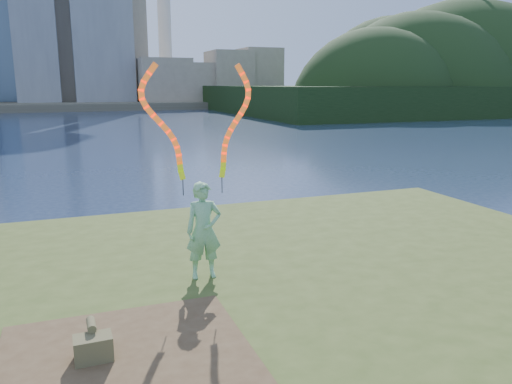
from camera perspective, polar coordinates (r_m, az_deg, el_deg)
name	(u,v)px	position (r m, az deg, el deg)	size (l,w,h in m)	color
ground	(221,296)	(10.52, -3.98, -11.79)	(320.00, 320.00, 0.00)	#1A2843
grassy_knoll	(261,332)	(8.41, 0.63, -15.68)	(20.00, 18.00, 0.80)	#384819
dirt_patch	(128,359)	(6.97, -14.47, -18.02)	(3.20, 3.00, 0.02)	#47331E
far_shore	(82,103)	(104.32, -19.27, 9.53)	(320.00, 40.00, 1.20)	#504B3B
wooded_hill	(455,109)	(93.16, 21.75, 8.84)	(78.00, 50.00, 63.00)	black
woman_with_ribbons	(203,203)	(8.98, -6.07, -1.24)	(2.11, 0.46, 4.14)	#1C7D2B
canvas_bag	(93,347)	(6.99, -18.11, -16.48)	(0.48, 0.55, 0.45)	#494829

